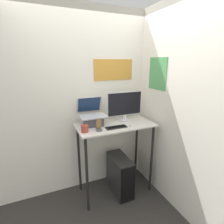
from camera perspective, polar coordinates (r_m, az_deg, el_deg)
The scene contains 11 objects.
ground_plane at distance 2.74m, azimuth 3.51°, elevation -27.08°, with size 12.00×12.00×0.00m, color #2D2B28.
wall_back at distance 2.62m, azimuth -1.97°, elevation 3.39°, with size 6.00×0.06×2.60m.
wall_side_right at distance 2.42m, azimuth 17.09°, elevation 1.63°, with size 0.06×6.00×2.60m.
desk at distance 2.45m, azimuth 1.10°, elevation -8.00°, with size 1.06×0.52×1.06m.
laptop at distance 2.34m, azimuth -6.35°, elevation -1.91°, with size 0.35×0.35×0.36m.
monitor at distance 2.49m, azimuth 4.16°, elevation 1.95°, with size 0.53×0.16×0.42m.
keyboard at distance 2.26m, azimuth 1.40°, elevation -4.99°, with size 0.28×0.10×0.02m.
mouse at distance 2.33m, azimuth 6.15°, elevation -4.30°, with size 0.03×0.05×0.02m.
cell_phone at distance 2.15m, azimuth -4.28°, elevation -5.01°, with size 0.07×0.07×0.16m.
computer_tower at distance 2.72m, azimuth 2.59°, elevation -19.78°, with size 0.22×0.51×0.56m.
mug at distance 2.14m, azimuth -8.89°, elevation -5.41°, with size 0.09×0.09×0.09m.
Camera 1 is at (-0.93, -1.78, 1.87)m, focal length 28.00 mm.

